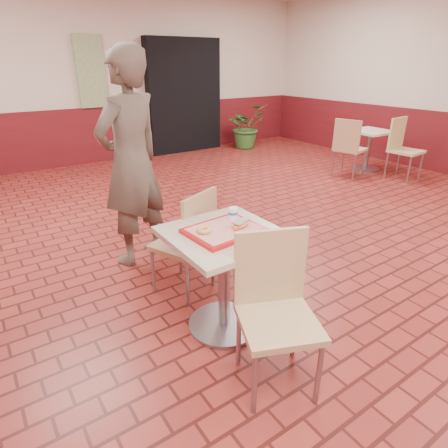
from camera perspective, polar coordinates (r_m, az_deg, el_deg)
room_shell at (r=3.46m, az=16.96°, el=18.03°), size 8.01×10.01×3.01m
wainscot_band at (r=3.68m, az=15.14°, el=2.43°), size 8.00×10.00×1.00m
corridor_doorway at (r=8.09m, az=-6.05°, el=18.71°), size 1.60×0.22×2.20m
promo_poster at (r=7.43m, az=-19.60°, el=21.02°), size 0.50×0.03×1.20m
main_table at (r=2.55m, az=-0.00°, el=-6.30°), size 0.71×0.71×0.75m
chair_main_front at (r=2.19m, az=7.78°, el=-11.85°), size 0.56×0.56×0.92m
chair_main_back at (r=2.97m, az=-5.29°, el=-2.16°), size 0.54×0.54×0.89m
customer at (r=3.46m, az=-13.94°, el=9.20°), size 0.82×0.69×1.92m
serving_tray at (r=2.43m, az=-0.00°, el=-0.99°), size 0.47×0.36×0.03m
ring_donut at (r=2.37m, az=-3.02°, el=-0.89°), size 0.13×0.13×0.03m
long_john_donut at (r=2.44m, az=2.58°, el=-0.04°), size 0.16×0.12×0.05m
paper_cup at (r=2.56m, az=1.38°, el=1.66°), size 0.06×0.06×0.08m
second_table at (r=7.09m, az=21.22°, el=11.38°), size 0.65×0.65×0.69m
chair_second_left at (r=6.49m, az=18.45°, el=11.32°), size 0.53×0.53×0.94m
chair_second_front at (r=6.75m, az=25.52°, el=10.77°), size 0.47×0.47×0.96m
potted_plant at (r=8.44m, az=3.37°, el=14.62°), size 0.95×0.86×0.92m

